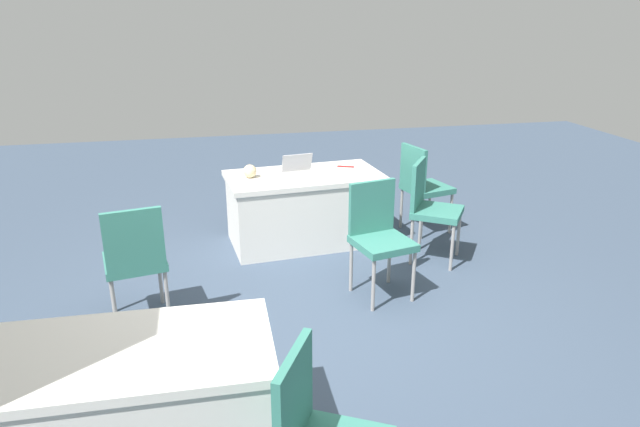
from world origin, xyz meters
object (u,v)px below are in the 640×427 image
object	(u,v)px
chair_aisle	(135,257)
yarn_ball	(250,171)
chair_near_front	(379,232)
laptop_silver	(300,172)
chair_by_pillar	(422,183)
chair_tucked_right	(430,204)
table_foreground	(305,208)
scissors_red	(346,167)
table_mid_left	(92,415)

from	to	relation	value
chair_aisle	yarn_ball	bearing A→B (deg)	42.41
chair_near_front	laptop_silver	size ratio (longest dim) A/B	2.69
chair_by_pillar	yarn_ball	distance (m)	1.84
chair_aisle	laptop_silver	size ratio (longest dim) A/B	2.72
chair_tucked_right	laptop_silver	xyz separation A→B (m)	(1.13, -0.63, 0.21)
chair_tucked_right	chair_by_pillar	size ratio (longest dim) A/B	1.01
table_foreground	chair_by_pillar	xyz separation A→B (m)	(-1.28, -0.02, 0.19)
chair_near_front	scissors_red	xyz separation A→B (m)	(-0.09, -1.43, 0.18)
chair_tucked_right	scissors_red	bearing A→B (deg)	-111.00
table_foreground	scissors_red	bearing A→B (deg)	-158.55
table_foreground	laptop_silver	bearing A→B (deg)	41.60
table_mid_left	table_foreground	bearing A→B (deg)	-119.68
chair_aisle	chair_tucked_right	bearing A→B (deg)	3.21
laptop_silver	scissors_red	distance (m)	0.58
chair_by_pillar	yarn_ball	size ratio (longest dim) A/B	7.32
chair_tucked_right	laptop_silver	distance (m)	1.32
chair_near_front	table_mid_left	bearing A→B (deg)	25.92
chair_aisle	scissors_red	distance (m)	2.54
table_mid_left	chair_tucked_right	world-z (taller)	chair_tucked_right
laptop_silver	chair_aisle	bearing A→B (deg)	32.38
chair_by_pillar	laptop_silver	distance (m)	1.35
table_mid_left	chair_tucked_right	distance (m)	3.49
chair_tucked_right	scissors_red	xyz separation A→B (m)	(0.61, -0.86, 0.17)
table_mid_left	chair_by_pillar	size ratio (longest dim) A/B	1.93
chair_aisle	scissors_red	size ratio (longest dim) A/B	5.39
chair_near_front	chair_aisle	world-z (taller)	chair_aisle
table_foreground	chair_aisle	world-z (taller)	chair_aisle
chair_near_front	yarn_ball	xyz separation A→B (m)	(0.94, -1.24, 0.24)
table_mid_left	chair_tucked_right	size ratio (longest dim) A/B	1.92
laptop_silver	yarn_ball	bearing A→B (deg)	-13.30
chair_by_pillar	yarn_ball	world-z (taller)	chair_by_pillar
table_foreground	chair_tucked_right	distance (m)	1.29
table_mid_left	chair_aisle	world-z (taller)	chair_aisle
laptop_silver	scissors_red	world-z (taller)	laptop_silver
table_foreground	chair_by_pillar	distance (m)	1.30
table_foreground	chair_near_front	bearing A→B (deg)	107.66
table_mid_left	chair_by_pillar	distance (m)	4.10
chair_by_pillar	chair_aisle	bearing A→B (deg)	-78.24
table_foreground	laptop_silver	distance (m)	0.41
chair_tucked_right	chair_aisle	size ratio (longest dim) A/B	1.00
table_foreground	chair_tucked_right	xyz separation A→B (m)	(-1.09, 0.68, 0.19)
table_foreground	table_mid_left	size ratio (longest dim) A/B	0.87
laptop_silver	scissors_red	bearing A→B (deg)	-165.15
yarn_ball	table_mid_left	bearing A→B (deg)	69.20
table_foreground	yarn_ball	size ratio (longest dim) A/B	12.30
chair_aisle	table_foreground	bearing A→B (deg)	30.08
table_foreground	laptop_silver	world-z (taller)	laptop_silver
chair_near_front	laptop_silver	world-z (taller)	chair_near_front
scissors_red	chair_tucked_right	bearing A→B (deg)	-32.00
chair_near_front	table_foreground	bearing A→B (deg)	-85.00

